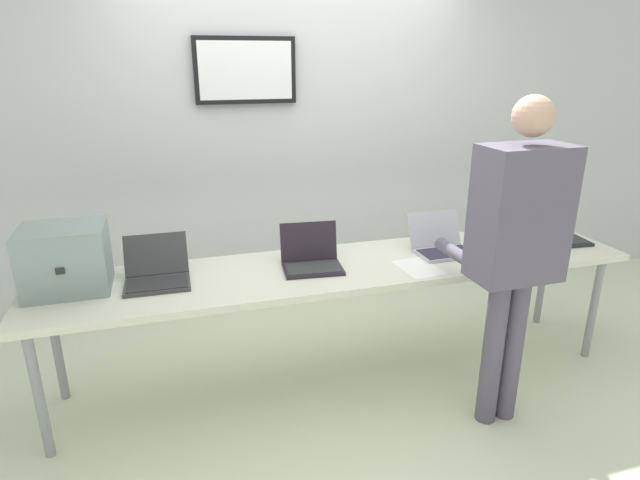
# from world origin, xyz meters

# --- Properties ---
(ground) EXTENTS (8.00, 8.00, 0.04)m
(ground) POSITION_xyz_m (0.00, 0.00, -0.02)
(ground) COLOR beige
(back_wall) EXTENTS (8.00, 0.11, 2.40)m
(back_wall) POSITION_xyz_m (-0.01, 1.13, 1.21)
(back_wall) COLOR silver
(back_wall) RESTS_ON ground
(workbench) EXTENTS (3.51, 0.70, 0.76)m
(workbench) POSITION_xyz_m (0.00, 0.00, 0.71)
(workbench) COLOR beige
(workbench) RESTS_ON ground
(equipment_box) EXTENTS (0.41, 0.35, 0.35)m
(equipment_box) POSITION_xyz_m (-1.50, 0.08, 0.93)
(equipment_box) COLOR gray
(equipment_box) RESTS_ON workbench
(laptop_station_0) EXTENTS (0.35, 0.35, 0.23)m
(laptop_station_0) POSITION_xyz_m (-1.06, 0.06, 0.81)
(laptop_station_0) COLOR #363838
(laptop_station_0) RESTS_ON workbench
(laptop_station_1) EXTENTS (0.36, 0.31, 0.24)m
(laptop_station_1) POSITION_xyz_m (-0.20, 0.02, 0.81)
(laptop_station_1) COLOR #281F2B
(laptop_station_1) RESTS_ON workbench
(laptop_station_2) EXTENTS (0.35, 0.33, 0.23)m
(laptop_station_2) POSITION_xyz_m (0.65, 0.04, 0.81)
(laptop_station_2) COLOR #ACAFB6
(laptop_station_2) RESTS_ON workbench
(laptop_station_3) EXTENTS (0.34, 0.33, 0.26)m
(laptop_station_3) POSITION_xyz_m (1.51, 0.03, 0.82)
(laptop_station_3) COLOR #232727
(laptop_station_3) RESTS_ON workbench
(person) EXTENTS (0.44, 0.58, 1.76)m
(person) POSITION_xyz_m (0.69, -0.62, 1.07)
(person) COLOR #564F61
(person) RESTS_ON ground
(coffee_mug) EXTENTS (0.08, 0.08, 0.08)m
(coffee_mug) POSITION_xyz_m (0.90, -0.25, 0.80)
(coffee_mug) COLOR white
(coffee_mug) RESTS_ON workbench
(paper_sheet) EXTENTS (0.23, 0.31, 0.00)m
(paper_sheet) POSITION_xyz_m (0.40, -0.17, 0.76)
(paper_sheet) COLOR white
(paper_sheet) RESTS_ON workbench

